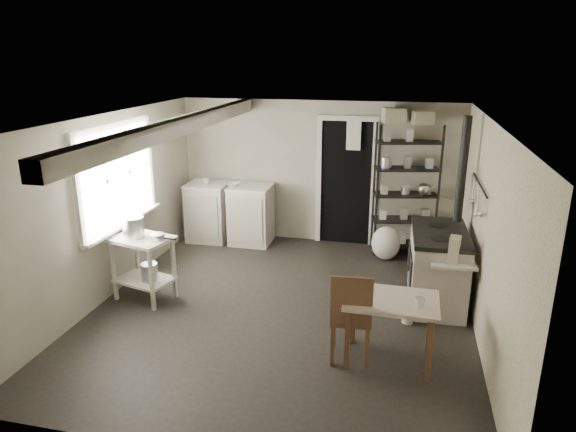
% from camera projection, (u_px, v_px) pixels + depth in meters
% --- Properties ---
extents(floor, '(5.00, 5.00, 0.00)m').
position_uv_depth(floor, '(283.00, 308.00, 6.31)').
color(floor, black).
rests_on(floor, ground).
extents(ceiling, '(5.00, 5.00, 0.00)m').
position_uv_depth(ceiling, '(282.00, 120.00, 5.61)').
color(ceiling, white).
rests_on(ceiling, wall_back).
extents(wall_back, '(4.50, 0.02, 2.30)m').
position_uv_depth(wall_back, '(318.00, 173.00, 8.28)').
color(wall_back, '#ABA592').
rests_on(wall_back, ground).
extents(wall_front, '(4.50, 0.02, 2.30)m').
position_uv_depth(wall_front, '(200.00, 326.00, 3.64)').
color(wall_front, '#ABA592').
rests_on(wall_front, ground).
extents(wall_left, '(0.02, 5.00, 2.30)m').
position_uv_depth(wall_left, '(108.00, 207.00, 6.44)').
color(wall_left, '#ABA592').
rests_on(wall_left, ground).
extents(wall_right, '(0.02, 5.00, 2.30)m').
position_uv_depth(wall_right, '(487.00, 234.00, 5.48)').
color(wall_right, '#ABA592').
rests_on(wall_right, ground).
extents(window, '(0.12, 1.76, 1.28)m').
position_uv_depth(window, '(116.00, 177.00, 6.51)').
color(window, silver).
rests_on(window, wall_left).
extents(doorway, '(0.96, 0.10, 2.08)m').
position_uv_depth(doorway, '(346.00, 184.00, 8.20)').
color(doorway, silver).
rests_on(doorway, ground).
extents(ceiling_beam, '(0.18, 5.00, 0.18)m').
position_uv_depth(ceiling_beam, '(181.00, 126.00, 5.90)').
color(ceiling_beam, silver).
rests_on(ceiling_beam, ceiling).
extents(wallpaper_panel, '(0.01, 5.00, 2.30)m').
position_uv_depth(wallpaper_panel, '(486.00, 234.00, 5.48)').
color(wallpaper_panel, beige).
rests_on(wallpaper_panel, wall_right).
extents(utensil_rail, '(0.06, 1.20, 0.44)m').
position_uv_depth(utensil_rail, '(478.00, 184.00, 5.93)').
color(utensil_rail, silver).
rests_on(utensil_rail, wall_right).
extents(prep_table, '(0.83, 0.68, 0.83)m').
position_uv_depth(prep_table, '(144.00, 269.00, 6.45)').
color(prep_table, silver).
rests_on(prep_table, ground).
extents(stockpot, '(0.34, 0.34, 0.28)m').
position_uv_depth(stockpot, '(133.00, 228.00, 6.31)').
color(stockpot, silver).
rests_on(stockpot, prep_table).
extents(saucepan, '(0.22, 0.22, 0.10)m').
position_uv_depth(saucepan, '(158.00, 238.00, 6.25)').
color(saucepan, silver).
rests_on(saucepan, prep_table).
extents(bucket, '(0.22, 0.22, 0.23)m').
position_uv_depth(bucket, '(149.00, 272.00, 6.41)').
color(bucket, silver).
rests_on(bucket, prep_table).
extents(base_cabinets, '(1.47, 0.64, 0.96)m').
position_uv_depth(base_cabinets, '(230.00, 214.00, 8.46)').
color(base_cabinets, beige).
rests_on(base_cabinets, ground).
extents(mixing_bowl, '(0.34, 0.34, 0.06)m').
position_uv_depth(mixing_bowl, '(233.00, 186.00, 8.24)').
color(mixing_bowl, silver).
rests_on(mixing_bowl, base_cabinets).
extents(counter_cup, '(0.14, 0.14, 0.10)m').
position_uv_depth(counter_cup, '(206.00, 184.00, 8.34)').
color(counter_cup, silver).
rests_on(counter_cup, base_cabinets).
extents(shelf_rack, '(1.01, 0.56, 2.01)m').
position_uv_depth(shelf_rack, '(405.00, 193.00, 7.83)').
color(shelf_rack, black).
rests_on(shelf_rack, ground).
extents(shelf_jar, '(0.09, 0.09, 0.18)m').
position_uv_depth(shelf_jar, '(389.00, 166.00, 7.78)').
color(shelf_jar, silver).
rests_on(shelf_jar, shelf_rack).
extents(storage_box_a, '(0.38, 0.35, 0.22)m').
position_uv_depth(storage_box_a, '(393.00, 123.00, 7.59)').
color(storage_box_a, beige).
rests_on(storage_box_a, shelf_rack).
extents(storage_box_b, '(0.34, 0.33, 0.18)m').
position_uv_depth(storage_box_b, '(422.00, 126.00, 7.46)').
color(storage_box_b, beige).
rests_on(storage_box_b, shelf_rack).
extents(stove, '(0.69, 1.21, 0.93)m').
position_uv_depth(stove, '(437.00, 269.00, 6.35)').
color(stove, beige).
rests_on(stove, ground).
extents(stovepipe, '(0.13, 0.13, 1.43)m').
position_uv_depth(stovepipe, '(462.00, 171.00, 6.41)').
color(stovepipe, black).
rests_on(stovepipe, stove).
extents(side_ledge, '(0.52, 0.30, 0.77)m').
position_uv_depth(side_ledge, '(451.00, 290.00, 5.82)').
color(side_ledge, silver).
rests_on(side_ledge, ground).
extents(oats_box, '(0.15, 0.21, 0.29)m').
position_uv_depth(oats_box, '(455.00, 241.00, 5.67)').
color(oats_box, beige).
rests_on(oats_box, side_ledge).
extents(work_table, '(0.92, 0.65, 0.69)m').
position_uv_depth(work_table, '(390.00, 327.00, 5.13)').
color(work_table, beige).
rests_on(work_table, ground).
extents(table_cup, '(0.14, 0.14, 0.10)m').
position_uv_depth(table_cup, '(420.00, 296.00, 4.84)').
color(table_cup, silver).
rests_on(table_cup, work_table).
extents(chair, '(0.44, 0.46, 0.98)m').
position_uv_depth(chair, '(351.00, 314.00, 5.17)').
color(chair, brown).
rests_on(chair, ground).
extents(flour_sack, '(0.52, 0.47, 0.52)m').
position_uv_depth(flour_sack, '(386.00, 244.00, 7.74)').
color(flour_sack, silver).
rests_on(flour_sack, ground).
extents(floor_crock, '(0.17, 0.17, 0.16)m').
position_uv_depth(floor_crock, '(408.00, 317.00, 5.96)').
color(floor_crock, silver).
rests_on(floor_crock, ground).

